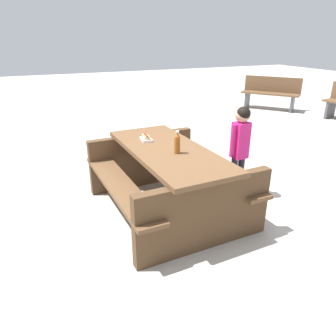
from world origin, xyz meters
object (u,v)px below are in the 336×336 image
object	(u,v)px
picnic_table	(168,175)
child_in_coat	(240,141)
soda_bottle	(177,143)
park_bench_mid	(271,92)
hotdog_tray	(146,138)

from	to	relation	value
picnic_table	child_in_coat	xyz separation A→B (m)	(-0.01, -0.93, 0.28)
picnic_table	soda_bottle	bearing A→B (deg)	-169.79
soda_bottle	park_bench_mid	xyz separation A→B (m)	(4.05, -4.71, -0.41)
soda_bottle	hotdog_tray	world-z (taller)	soda_bottle
picnic_table	hotdog_tray	size ratio (longest dim) A/B	9.79
child_in_coat	park_bench_mid	distance (m)	5.46
child_in_coat	picnic_table	bearing A→B (deg)	89.36
soda_bottle	hotdog_tray	xyz separation A→B (m)	(0.53, 0.15, -0.08)
picnic_table	soda_bottle	size ratio (longest dim) A/B	7.76
picnic_table	child_in_coat	size ratio (longest dim) A/B	1.64
hotdog_tray	park_bench_mid	bearing A→B (deg)	-54.03
hotdog_tray	picnic_table	bearing A→B (deg)	-161.68
hotdog_tray	park_bench_mid	xyz separation A→B (m)	(3.53, -4.86, -0.33)
soda_bottle	hotdog_tray	distance (m)	0.55
child_in_coat	park_bench_mid	world-z (taller)	child_in_coat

